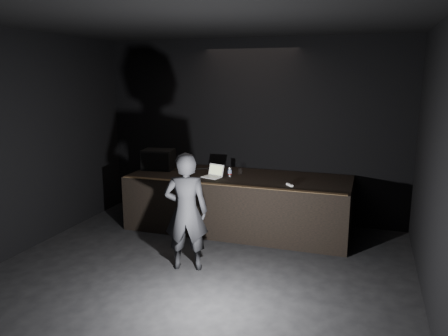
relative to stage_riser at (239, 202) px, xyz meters
name	(u,v)px	position (x,y,z in m)	size (l,w,h in m)	color
ground	(178,297)	(0.00, -2.73, -0.50)	(7.00, 7.00, 0.00)	black
room_walls	(174,142)	(0.00, -2.73, 1.52)	(6.10, 7.10, 3.52)	black
stage_riser	(239,202)	(0.00, 0.00, 0.00)	(4.00, 1.50, 1.00)	black
riser_lip	(227,185)	(0.00, -0.71, 0.51)	(3.92, 0.10, 0.01)	brown
stage_monitor	(158,159)	(-1.67, 0.08, 0.70)	(0.64, 0.50, 0.39)	black
cable	(193,169)	(-1.02, 0.27, 0.51)	(0.02, 0.02, 0.83)	black
laptop	(214,174)	(-0.42, -0.20, 0.56)	(0.39, 0.37, 0.22)	silver
beer_can	(230,172)	(-0.16, -0.07, 0.59)	(0.07, 0.07, 0.17)	silver
plastic_cup	(240,171)	(-0.03, 0.18, 0.55)	(0.08, 0.08, 0.10)	white
wii_remote	(290,185)	(1.00, -0.41, 0.52)	(0.04, 0.17, 0.03)	white
person	(186,212)	(-0.24, -1.89, 0.37)	(0.64, 0.42, 1.74)	black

